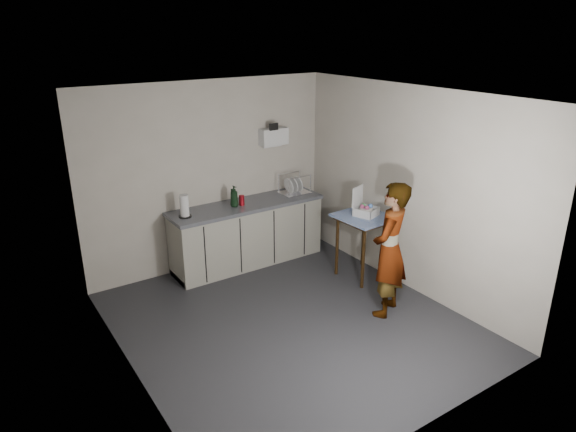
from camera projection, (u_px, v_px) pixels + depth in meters
ground at (291, 323)px, 5.98m from camera, size 4.00×4.00×0.00m
wall_back at (210, 176)px, 7.07m from camera, size 3.60×0.02×2.60m
wall_right at (408, 191)px, 6.46m from camera, size 0.02×4.00×2.60m
wall_left at (126, 258)px, 4.59m from camera, size 0.02×4.00×2.60m
ceiling at (291, 96)px, 5.07m from camera, size 3.60×4.00×0.01m
kitchen_counter at (247, 235)px, 7.36m from camera, size 2.24×0.62×0.91m
wall_shelf at (274, 137)px, 7.38m from camera, size 0.42×0.18×0.37m
side_table at (365, 223)px, 6.84m from camera, size 0.72×0.72×0.89m
standing_man at (390, 250)px, 5.93m from camera, size 0.71×0.63×1.63m
soap_bottle at (234, 196)px, 7.02m from camera, size 0.13×0.13×0.29m
soda_can at (242, 200)px, 7.10m from camera, size 0.07×0.07×0.14m
dark_bottle at (233, 197)px, 7.07m from camera, size 0.07×0.07×0.24m
paper_towel at (184, 207)px, 6.64m from camera, size 0.17×0.17×0.30m
dish_rack at (294, 189)px, 7.59m from camera, size 0.42×0.32×0.30m
bakery_box at (365, 209)px, 6.78m from camera, size 0.35×0.35×0.38m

